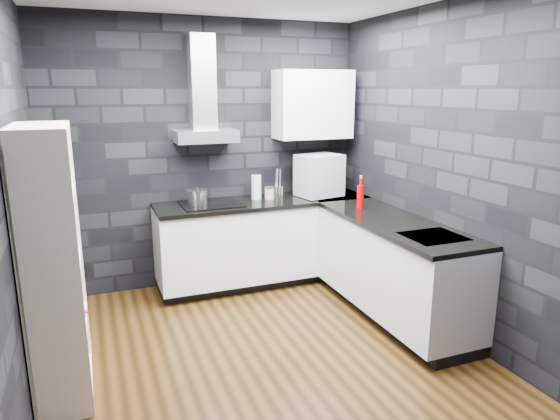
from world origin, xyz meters
TOP-DOWN VIEW (x-y plane):
  - ground at (0.00, 0.00)m, footprint 3.20×3.20m
  - wall_back at (0.00, 1.62)m, footprint 3.20×0.05m
  - wall_front at (0.00, -1.62)m, footprint 3.20×0.05m
  - wall_left at (-1.62, 0.00)m, footprint 0.05×3.20m
  - wall_right at (1.62, 0.00)m, footprint 0.05×3.20m
  - toekick_back at (0.50, 1.34)m, footprint 2.18×0.50m
  - toekick_right at (1.34, 0.10)m, footprint 0.50×1.78m
  - counter_back_cab at (0.50, 1.30)m, footprint 2.20×0.60m
  - counter_right_cab at (1.30, 0.10)m, footprint 0.60×1.80m
  - counter_back_top at (0.50, 1.29)m, footprint 2.20×0.62m
  - counter_right_top at (1.29, 0.10)m, footprint 0.62×1.80m
  - counter_corner_top at (1.30, 1.30)m, footprint 0.62×0.62m
  - hood_body at (-0.05, 1.43)m, footprint 0.60×0.34m
  - hood_chimney at (-0.05, 1.50)m, footprint 0.24×0.20m
  - upper_cabinet at (1.10, 1.43)m, footprint 0.80×0.35m
  - cooktop at (-0.05, 1.30)m, footprint 0.58×0.50m
  - sink_rim at (1.30, -0.40)m, footprint 0.44×0.40m
  - pot at (-0.17, 1.35)m, footprint 0.25×0.25m
  - glass_vase at (0.45, 1.37)m, footprint 0.11×0.11m
  - storage_jar at (0.57, 1.32)m, footprint 0.10×0.10m
  - utensil_crock at (0.65, 1.28)m, footprint 0.11×0.11m
  - appliance_garage at (1.11, 1.26)m, footprint 0.49×0.42m
  - red_bottle at (1.23, 0.61)m, footprint 0.08×0.08m
  - bookshelf at (-1.42, -0.04)m, footprint 0.58×0.87m
  - fruit_bowl at (-1.42, -0.16)m, footprint 0.25×0.25m
  - book_red at (-1.42, 0.10)m, footprint 0.14×0.09m
  - book_second at (-1.46, 0.14)m, footprint 0.15×0.09m

SIDE VIEW (x-z plane):
  - ground at x=0.00m, z-range 0.00..0.00m
  - toekick_back at x=0.50m, z-range 0.00..0.10m
  - toekick_right at x=1.34m, z-range 0.00..0.10m
  - counter_back_cab at x=0.50m, z-range 0.10..0.86m
  - counter_right_cab at x=1.30m, z-range 0.10..0.86m
  - book_red at x=-1.42m, z-range 0.47..0.67m
  - book_second at x=-1.46m, z-range 0.48..0.70m
  - counter_back_top at x=0.50m, z-range 0.86..0.90m
  - counter_right_top at x=1.29m, z-range 0.86..0.90m
  - counter_corner_top at x=1.30m, z-range 0.86..0.90m
  - sink_rim at x=1.30m, z-range 0.89..0.90m
  - bookshelf at x=-1.42m, z-range 0.00..1.80m
  - cooktop at x=-0.05m, z-range 0.90..0.91m
  - fruit_bowl at x=-1.42m, z-range 0.91..0.96m
  - storage_jar at x=0.57m, z-range 0.90..1.01m
  - utensil_crock at x=0.65m, z-range 0.90..1.04m
  - pot at x=-0.17m, z-range 0.91..1.03m
  - red_bottle at x=1.23m, z-range 0.90..1.12m
  - glass_vase at x=0.45m, z-range 0.90..1.15m
  - appliance_garage at x=1.11m, z-range 0.91..1.34m
  - wall_back at x=0.00m, z-range 0.00..2.70m
  - wall_front at x=0.00m, z-range 0.00..2.70m
  - wall_left at x=-1.62m, z-range 0.00..2.70m
  - wall_right at x=1.62m, z-range 0.00..2.70m
  - hood_body at x=-0.05m, z-range 1.50..1.62m
  - upper_cabinet at x=1.10m, z-range 1.50..2.20m
  - hood_chimney at x=-0.05m, z-range 1.62..2.52m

